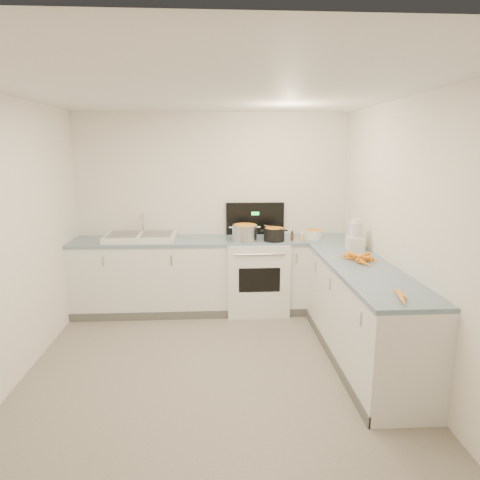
{
  "coord_description": "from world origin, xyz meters",
  "views": [
    {
      "loc": [
        0.02,
        -3.55,
        2.05
      ],
      "look_at": [
        0.3,
        1.1,
        1.05
      ],
      "focal_mm": 32.0,
      "sensor_mm": 36.0,
      "label": 1
    }
  ],
  "objects": [
    {
      "name": "wooden_spoon",
      "position": [
        0.74,
        1.54,
        1.11
      ],
      "size": [
        0.22,
        0.28,
        0.01
      ],
      "primitive_type": "cylinder",
      "rotation": [
        1.57,
        0.0,
        0.67
      ],
      "color": "#AD7A47",
      "rests_on": "black_pot"
    },
    {
      "name": "mixing_bowl",
      "position": [
        1.25,
        1.64,
        1.0
      ],
      "size": [
        0.27,
        0.27,
        0.11
      ],
      "primitive_type": "cylinder",
      "rotation": [
        0.0,
        0.0,
        -0.1
      ],
      "color": "white",
      "rests_on": "counter_back"
    },
    {
      "name": "wall_right",
      "position": [
        1.75,
        0.0,
        1.25
      ],
      "size": [
        0.0,
        4.0,
        2.5
      ],
      "primitive_type": null,
      "rotation": [
        1.57,
        0.0,
        -1.57
      ],
      "color": "white",
      "rests_on": "ground"
    },
    {
      "name": "wall_left",
      "position": [
        -1.75,
        0.0,
        1.25
      ],
      "size": [
        0.0,
        4.0,
        2.5
      ],
      "primitive_type": null,
      "rotation": [
        1.57,
        0.0,
        1.57
      ],
      "color": "white",
      "rests_on": "ground"
    },
    {
      "name": "stove",
      "position": [
        0.55,
        1.69,
        0.47
      ],
      "size": [
        0.76,
        0.65,
        1.36
      ],
      "color": "white",
      "rests_on": "ground"
    },
    {
      "name": "ceiling",
      "position": [
        0.0,
        0.0,
        2.5
      ],
      "size": [
        3.5,
        4.0,
        0.0
      ],
      "primitive_type": null,
      "rotation": [
        3.14,
        0.0,
        0.0
      ],
      "color": "white",
      "rests_on": "ground"
    },
    {
      "name": "floor",
      "position": [
        0.0,
        0.0,
        0.0
      ],
      "size": [
        3.5,
        4.0,
        0.0
      ],
      "primitive_type": null,
      "color": "gray",
      "rests_on": "ground"
    },
    {
      "name": "peelings",
      "position": [
        -1.15,
        1.7,
        1.02
      ],
      "size": [
        0.19,
        0.27,
        0.01
      ],
      "color": "tan",
      "rests_on": "sink"
    },
    {
      "name": "spice_jar",
      "position": [
        1.07,
        1.46,
        0.99
      ],
      "size": [
        0.06,
        0.06,
        0.1
      ],
      "primitive_type": "cylinder",
      "color": "#E5B266",
      "rests_on": "counter_back"
    },
    {
      "name": "extract_bottle",
      "position": [
        0.97,
        1.54,
        0.99
      ],
      "size": [
        0.04,
        0.04,
        0.1
      ],
      "primitive_type": "cylinder",
      "color": "#593319",
      "rests_on": "counter_back"
    },
    {
      "name": "peeled_carrots",
      "position": [
        1.41,
        -0.61,
        0.96
      ],
      "size": [
        0.11,
        0.3,
        0.04
      ],
      "color": "orange",
      "rests_on": "counter_right"
    },
    {
      "name": "sink",
      "position": [
        -0.9,
        1.7,
        0.98
      ],
      "size": [
        0.86,
        0.52,
        0.31
      ],
      "color": "white",
      "rests_on": "counter_back"
    },
    {
      "name": "wall_front",
      "position": [
        0.0,
        -2.0,
        1.25
      ],
      "size": [
        3.5,
        0.0,
        2.5
      ],
      "primitive_type": null,
      "rotation": [
        -1.57,
        0.0,
        0.0
      ],
      "color": "white",
      "rests_on": "ground"
    },
    {
      "name": "counter_right",
      "position": [
        1.45,
        0.3,
        0.47
      ],
      "size": [
        0.62,
        2.2,
        0.94
      ],
      "color": "white",
      "rests_on": "ground"
    },
    {
      "name": "carrot_pile",
      "position": [
        1.48,
        0.55,
        0.97
      ],
      "size": [
        0.38,
        0.5,
        0.09
      ],
      "color": "orange",
      "rests_on": "counter_right"
    },
    {
      "name": "food_processor",
      "position": [
        1.58,
        1.01,
        1.09
      ],
      "size": [
        0.18,
        0.22,
        0.35
      ],
      "color": "white",
      "rests_on": "counter_right"
    },
    {
      "name": "steel_pot",
      "position": [
        0.38,
        1.55,
        1.03
      ],
      "size": [
        0.35,
        0.35,
        0.22
      ],
      "primitive_type": "cylinder",
      "rotation": [
        0.0,
        0.0,
        0.16
      ],
      "color": "silver",
      "rests_on": "stove"
    },
    {
      "name": "counter_back",
      "position": [
        0.0,
        1.7,
        0.47
      ],
      "size": [
        3.5,
        0.62,
        0.94
      ],
      "color": "white",
      "rests_on": "ground"
    },
    {
      "name": "black_pot",
      "position": [
        0.74,
        1.54,
        1.01
      ],
      "size": [
        0.33,
        0.33,
        0.18
      ],
      "primitive_type": "cylinder",
      "rotation": [
        0.0,
        0.0,
        0.37
      ],
      "color": "black",
      "rests_on": "stove"
    },
    {
      "name": "wall_back",
      "position": [
        0.0,
        2.0,
        1.25
      ],
      "size": [
        3.5,
        0.0,
        2.5
      ],
      "primitive_type": null,
      "rotation": [
        1.57,
        0.0,
        0.0
      ],
      "color": "white",
      "rests_on": "ground"
    }
  ]
}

